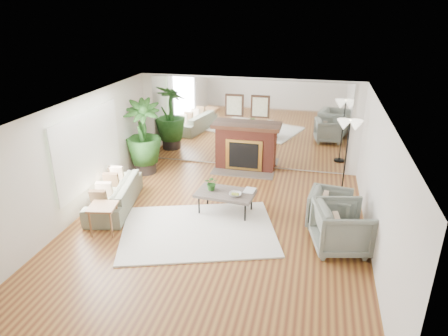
% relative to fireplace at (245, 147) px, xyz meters
% --- Properties ---
extents(ground, '(7.00, 7.00, 0.00)m').
position_rel_fireplace_xyz_m(ground, '(0.00, -3.26, -0.66)').
color(ground, brown).
rests_on(ground, ground).
extents(wall_left, '(0.02, 7.00, 2.50)m').
position_rel_fireplace_xyz_m(wall_left, '(-2.99, -3.26, 0.59)').
color(wall_left, silver).
rests_on(wall_left, ground).
extents(wall_right, '(0.02, 7.00, 2.50)m').
position_rel_fireplace_xyz_m(wall_right, '(2.99, -3.26, 0.59)').
color(wall_right, silver).
rests_on(wall_right, ground).
extents(wall_back, '(6.00, 0.02, 2.50)m').
position_rel_fireplace_xyz_m(wall_back, '(0.00, 0.23, 0.59)').
color(wall_back, silver).
rests_on(wall_back, ground).
extents(mirror_panel, '(5.40, 0.04, 2.40)m').
position_rel_fireplace_xyz_m(mirror_panel, '(0.00, 0.21, 0.59)').
color(mirror_panel, silver).
rests_on(mirror_panel, wall_back).
extents(window_panel, '(0.04, 2.40, 1.50)m').
position_rel_fireplace_xyz_m(window_panel, '(-2.96, -2.86, 0.69)').
color(window_panel, '#B2E09E').
rests_on(window_panel, wall_left).
extents(fireplace, '(1.85, 0.83, 2.05)m').
position_rel_fireplace_xyz_m(fireplace, '(0.00, 0.00, 0.00)').
color(fireplace, maroon).
rests_on(fireplace, ground).
extents(area_rug, '(3.59, 3.04, 0.03)m').
position_rel_fireplace_xyz_m(area_rug, '(-0.31, -3.46, -0.64)').
color(area_rug, white).
rests_on(area_rug, ground).
extents(coffee_table, '(1.31, 0.84, 0.50)m').
position_rel_fireplace_xyz_m(coffee_table, '(0.05, -2.58, -0.20)').
color(coffee_table, '#5B5048').
rests_on(coffee_table, ground).
extents(sofa, '(1.21, 2.20, 0.61)m').
position_rel_fireplace_xyz_m(sofa, '(-2.45, -2.88, -0.36)').
color(sofa, slate).
rests_on(sofa, ground).
extents(armchair_back, '(0.95, 0.93, 0.77)m').
position_rel_fireplace_xyz_m(armchair_back, '(2.26, -2.63, -0.27)').
color(armchair_back, gray).
rests_on(armchair_back, ground).
extents(armchair_front, '(1.18, 1.16, 0.90)m').
position_rel_fireplace_xyz_m(armchair_front, '(2.45, -3.45, -0.21)').
color(armchair_front, gray).
rests_on(armchair_front, ground).
extents(side_table, '(0.61, 0.61, 0.59)m').
position_rel_fireplace_xyz_m(side_table, '(-2.13, -3.92, -0.16)').
color(side_table, brown).
rests_on(side_table, ground).
extents(potted_ficus, '(1.21, 1.21, 2.00)m').
position_rel_fireplace_xyz_m(potted_ficus, '(-2.60, -0.84, 0.41)').
color(potted_ficus, black).
rests_on(potted_ficus, ground).
extents(floor_lamp, '(0.59, 0.33, 1.81)m').
position_rel_fireplace_xyz_m(floor_lamp, '(2.59, -0.87, 0.89)').
color(floor_lamp, black).
rests_on(floor_lamp, ground).
extents(tabletop_plant, '(0.31, 0.28, 0.33)m').
position_rel_fireplace_xyz_m(tabletop_plant, '(-0.27, -2.53, 0.00)').
color(tabletop_plant, '#2F6927').
rests_on(tabletop_plant, coffee_table).
extents(fruit_bowl, '(0.27, 0.27, 0.07)m').
position_rel_fireplace_xyz_m(fruit_bowl, '(0.29, -2.70, -0.13)').
color(fruit_bowl, brown).
rests_on(fruit_bowl, coffee_table).
extents(book, '(0.26, 0.34, 0.02)m').
position_rel_fireplace_xyz_m(book, '(0.43, -2.39, -0.15)').
color(book, brown).
rests_on(book, coffee_table).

